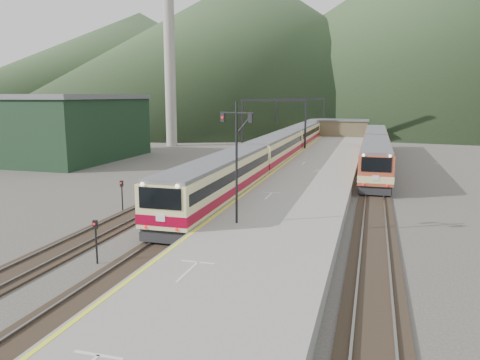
% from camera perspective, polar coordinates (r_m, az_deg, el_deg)
% --- Properties ---
extents(ground, '(400.00, 400.00, 0.00)m').
position_cam_1_polar(ground, '(18.15, -25.94, -18.44)').
color(ground, '#47423D').
rests_on(ground, ground).
extents(track_main, '(2.60, 200.00, 0.23)m').
position_cam_1_polar(track_main, '(53.45, 3.69, 1.23)').
color(track_main, black).
rests_on(track_main, ground).
extents(track_far, '(2.60, 200.00, 0.23)m').
position_cam_1_polar(track_far, '(54.71, -1.43, 1.45)').
color(track_far, black).
rests_on(track_far, ground).
extents(track_second, '(2.60, 200.00, 0.23)m').
position_cam_1_polar(track_second, '(52.28, 16.10, 0.64)').
color(track_second, black).
rests_on(track_second, ground).
extents(platform, '(8.00, 100.00, 1.00)m').
position_cam_1_polar(platform, '(50.54, 9.43, 1.08)').
color(platform, gray).
rests_on(platform, ground).
extents(gantry_near, '(9.55, 0.25, 8.00)m').
position_cam_1_polar(gantry_near, '(68.12, 4.09, 7.82)').
color(gantry_near, black).
rests_on(gantry_near, ground).
extents(gantry_far, '(9.55, 0.25, 8.00)m').
position_cam_1_polar(gantry_far, '(92.72, 7.31, 8.39)').
color(gantry_far, black).
rests_on(gantry_far, ground).
extents(warehouse, '(14.50, 20.50, 8.60)m').
position_cam_1_polar(warehouse, '(66.51, -20.29, 6.07)').
color(warehouse, black).
rests_on(warehouse, ground).
extents(smokestack, '(1.80, 1.80, 30.00)m').
position_cam_1_polar(smokestack, '(81.00, -8.58, 14.78)').
color(smokestack, '#9E998E').
rests_on(smokestack, ground).
extents(station_shed, '(9.40, 4.40, 3.10)m').
position_cam_1_polar(station_shed, '(89.97, 12.43, 6.26)').
color(station_shed, brown).
rests_on(station_shed, platform).
extents(hill_a, '(180.00, 180.00, 60.00)m').
position_cam_1_polar(hill_a, '(209.12, 1.75, 16.13)').
color(hill_a, '#304224').
rests_on(hill_a, ground).
extents(hill_b, '(220.00, 220.00, 75.00)m').
position_cam_1_polar(hill_b, '(244.09, 21.13, 16.40)').
color(hill_b, '#304224').
rests_on(hill_b, ground).
extents(hill_d, '(200.00, 200.00, 55.00)m').
position_cam_1_polar(hill_d, '(284.38, -11.93, 13.85)').
color(hill_d, '#304224').
rests_on(hill_d, ground).
extents(main_train, '(3.10, 106.11, 3.78)m').
position_cam_1_polar(main_train, '(77.11, 7.59, 5.45)').
color(main_train, beige).
rests_on(main_train, track_main).
extents(second_train, '(2.93, 39.94, 3.58)m').
position_cam_1_polar(second_train, '(59.99, 16.20, 3.70)').
color(second_train, '#B1472C').
rests_on(second_train, track_second).
extents(signal_mast, '(2.16, 0.64, 7.07)m').
position_cam_1_polar(signal_mast, '(26.95, -0.42, 3.63)').
color(signal_mast, black).
rests_on(signal_mast, platform).
extents(short_signal_a, '(0.25, 0.20, 2.27)m').
position_cam_1_polar(short_signal_a, '(24.75, -17.17, -6.52)').
color(short_signal_a, black).
rests_on(short_signal_a, ground).
extents(short_signal_b, '(0.25, 0.21, 2.27)m').
position_cam_1_polar(short_signal_b, '(41.30, -4.20, 0.52)').
color(short_signal_b, black).
rests_on(short_signal_b, ground).
extents(short_signal_c, '(0.24, 0.19, 2.27)m').
position_cam_1_polar(short_signal_c, '(35.51, -14.20, -1.36)').
color(short_signal_c, black).
rests_on(short_signal_c, ground).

